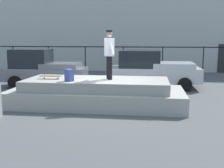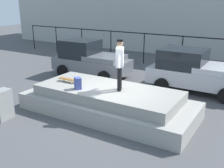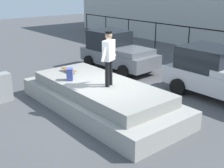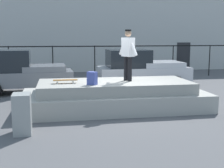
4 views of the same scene
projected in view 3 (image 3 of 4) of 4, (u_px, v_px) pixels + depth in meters
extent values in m
plane|color=#4C4C4F|center=(103.00, 111.00, 9.78)|extent=(60.00, 60.00, 0.00)
cube|color=#9E9B93|center=(100.00, 101.00, 9.88)|extent=(6.19, 2.64, 0.58)
cube|color=gray|center=(99.00, 88.00, 9.73)|extent=(5.08, 2.17, 0.37)
cylinder|color=black|center=(107.00, 74.00, 9.13)|extent=(0.14, 0.14, 0.83)
cylinder|color=black|center=(110.00, 72.00, 9.32)|extent=(0.14, 0.14, 0.83)
cube|color=silver|center=(109.00, 50.00, 8.99)|extent=(0.41, 0.50, 0.63)
cylinder|color=silver|center=(105.00, 52.00, 8.76)|extent=(0.25, 0.41, 0.57)
cylinder|color=silver|center=(112.00, 49.00, 9.22)|extent=(0.25, 0.41, 0.57)
sphere|color=tan|center=(109.00, 36.00, 8.84)|extent=(0.22, 0.22, 0.22)
cylinder|color=black|center=(109.00, 32.00, 8.81)|extent=(0.28, 0.28, 0.05)
cube|color=brown|center=(69.00, 70.00, 10.75)|extent=(0.78, 0.21, 0.02)
cylinder|color=silver|center=(70.00, 74.00, 10.53)|extent=(0.06, 0.03, 0.06)
cylinder|color=silver|center=(75.00, 73.00, 10.65)|extent=(0.06, 0.03, 0.06)
cylinder|color=silver|center=(63.00, 71.00, 10.89)|extent=(0.06, 0.03, 0.06)
cylinder|color=silver|center=(67.00, 70.00, 11.02)|extent=(0.06, 0.03, 0.06)
cube|color=#3F4C99|center=(70.00, 74.00, 9.84)|extent=(0.34, 0.33, 0.41)
cube|color=slate|center=(119.00, 57.00, 14.37)|extent=(4.08, 1.88, 0.63)
cube|color=black|center=(109.00, 40.00, 14.62)|extent=(1.87, 1.64, 0.92)
cube|color=slate|center=(130.00, 51.00, 13.67)|extent=(1.87, 1.69, 0.24)
cylinder|color=black|center=(115.00, 57.00, 15.90)|extent=(0.65, 0.25, 0.64)
cylinder|color=black|center=(89.00, 62.00, 14.79)|extent=(0.65, 0.25, 0.64)
cylinder|color=black|center=(149.00, 65.00, 14.15)|extent=(0.65, 0.25, 0.64)
cylinder|color=black|center=(124.00, 72.00, 13.05)|extent=(0.65, 0.25, 0.64)
cube|color=#B7B7BC|center=(224.00, 82.00, 10.66)|extent=(4.28, 1.89, 0.68)
cube|color=black|center=(208.00, 58.00, 10.97)|extent=(1.93, 1.73, 0.82)
cylinder|color=black|center=(207.00, 77.00, 12.31)|extent=(0.64, 0.22, 0.64)
cylinder|color=black|center=(178.00, 87.00, 11.15)|extent=(0.64, 0.22, 0.64)
cube|color=gray|center=(2.00, 87.00, 10.49)|extent=(0.46, 0.61, 1.03)
cylinder|color=black|center=(87.00, 26.00, 22.90)|extent=(0.06, 0.06, 1.91)
cylinder|color=black|center=(106.00, 30.00, 21.15)|extent=(0.06, 0.06, 1.91)
cylinder|color=black|center=(128.00, 34.00, 19.40)|extent=(0.06, 0.06, 1.91)
cylinder|color=black|center=(155.00, 38.00, 17.65)|extent=(0.06, 0.06, 1.91)
cylinder|color=black|center=(188.00, 44.00, 15.90)|extent=(0.06, 0.06, 1.91)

